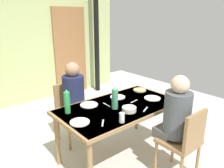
{
  "coord_description": "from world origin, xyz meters",
  "views": [
    {
      "loc": [
        -1.43,
        -1.93,
        1.82
      ],
      "look_at": [
        0.26,
        0.11,
        0.98
      ],
      "focal_mm": 34.84,
      "sensor_mm": 36.0,
      "label": 1
    }
  ],
  "objects": [
    {
      "name": "person_far_diner",
      "position": [
        -0.01,
        0.6,
        0.78
      ],
      "size": [
        0.3,
        0.37,
        0.77
      ],
      "rotation": [
        0.0,
        0.0,
        3.14
      ],
      "color": "#232740",
      "rests_on": "ground_plane"
    },
    {
      "name": "wall_back",
      "position": [
        0.0,
        2.68,
        1.3
      ],
      "size": [
        4.58,
        0.1,
        2.6
      ],
      "primitive_type": "cube",
      "color": "#B1C17C",
      "rests_on": "ground_plane"
    },
    {
      "name": "water_bottle_green_near",
      "position": [
        0.16,
        -0.07,
        0.86
      ],
      "size": [
        0.08,
        0.08,
        0.28
      ],
      "color": "#3E9065",
      "rests_on": "dining_table"
    },
    {
      "name": "cutlery_fork_near",
      "position": [
        0.51,
        -0.06,
        0.73
      ],
      "size": [
        0.15,
        0.04,
        0.0
      ],
      "primitive_type": "cube",
      "rotation": [
        0.0,
        0.0,
        3.31
      ],
      "color": "silver",
      "rests_on": "dining_table"
    },
    {
      "name": "dinner_plate_far_side",
      "position": [
        0.43,
        0.19,
        0.74
      ],
      "size": [
        0.21,
        0.21,
        0.01
      ],
      "primitive_type": "cylinder",
      "color": "white",
      "rests_on": "dining_table"
    },
    {
      "name": "cutlery_fork_far",
      "position": [
        0.15,
        0.08,
        0.73
      ],
      "size": [
        0.03,
        0.15,
        0.0
      ],
      "primitive_type": "cube",
      "rotation": [
        0.0,
        0.0,
        4.64
      ],
      "color": "silver",
      "rests_on": "dining_table"
    },
    {
      "name": "door_wooden",
      "position": [
        1.07,
        2.6,
        1.0
      ],
      "size": [
        0.8,
        0.05,
        2.0
      ],
      "primitive_type": "cube",
      "color": "#96633A",
      "rests_on": "ground_plane"
    },
    {
      "name": "dining_table",
      "position": [
        0.26,
        -0.04,
        0.66
      ],
      "size": [
        1.56,
        0.86,
        0.73
      ],
      "color": "#9A7347",
      "rests_on": "ground_plane"
    },
    {
      "name": "water_bottle_green_far",
      "position": [
        -0.34,
        0.19,
        0.87
      ],
      "size": [
        0.07,
        0.07,
        0.29
      ],
      "color": "green",
      "rests_on": "dining_table"
    },
    {
      "name": "serving_bowl_center",
      "position": [
        0.24,
        -0.24,
        0.76
      ],
      "size": [
        0.17,
        0.17,
        0.05
      ],
      "primitive_type": "cylinder",
      "color": "#F3E7CB",
      "rests_on": "dining_table"
    },
    {
      "name": "bread_plate_sliced",
      "position": [
        0.88,
        0.19,
        0.74
      ],
      "size": [
        0.19,
        0.19,
        0.02
      ],
      "primitive_type": "cylinder",
      "color": "#DBB77A",
      "rests_on": "dining_table"
    },
    {
      "name": "cutlery_knife_far",
      "position": [
        -0.18,
        -0.28,
        0.73
      ],
      "size": [
        0.11,
        0.12,
        0.0
      ],
      "primitive_type": "cube",
      "rotation": [
        0.0,
        0.0,
        3.99
      ],
      "color": "silver",
      "rests_on": "dining_table"
    },
    {
      "name": "chair_near_diner",
      "position": [
        0.53,
        -0.83,
        0.5
      ],
      "size": [
        0.4,
        0.4,
        0.87
      ],
      "color": "#9A7347",
      "rests_on": "ground_plane"
    },
    {
      "name": "person_near_diner",
      "position": [
        0.53,
        -0.69,
        0.78
      ],
      "size": [
        0.3,
        0.37,
        0.77
      ],
      "color": "#565557",
      "rests_on": "ground_plane"
    },
    {
      "name": "drinking_glass_by_near_diner",
      "position": [
        -0.01,
        -0.39,
        0.78
      ],
      "size": [
        0.06,
        0.06,
        0.11
      ],
      "primitive_type": "cylinder",
      "color": "silver",
      "rests_on": "dining_table"
    },
    {
      "name": "chair_far_diner",
      "position": [
        -0.01,
        0.74,
        0.5
      ],
      "size": [
        0.4,
        0.4,
        0.87
      ],
      "rotation": [
        0.0,
        0.0,
        3.14
      ],
      "color": "#9A7347",
      "rests_on": "ground_plane"
    },
    {
      "name": "dinner_plate_near_left",
      "position": [
        -0.37,
        -0.11,
        0.74
      ],
      "size": [
        0.21,
        0.21,
        0.01
      ],
      "primitive_type": "cylinder",
      "color": "white",
      "rests_on": "dining_table"
    },
    {
      "name": "cutlery_knife_near",
      "position": [
        0.43,
        -0.33,
        0.73
      ],
      "size": [
        0.14,
        0.08,
        0.0
      ],
      "primitive_type": "cube",
      "rotation": [
        0.0,
        0.0,
        0.42
      ],
      "color": "silver",
      "rests_on": "dining_table"
    },
    {
      "name": "stove_pipe_column",
      "position": [
        1.64,
        2.33,
        1.3
      ],
      "size": [
        0.12,
        0.12,
        2.6
      ],
      "primitive_type": "cylinder",
      "color": "black",
      "rests_on": "ground_plane"
    },
    {
      "name": "dinner_plate_far_center",
      "position": [
        0.77,
        -0.15,
        0.74
      ],
      "size": [
        0.22,
        0.22,
        0.01
      ],
      "primitive_type": "cylinder",
      "color": "white",
      "rests_on": "dining_table"
    },
    {
      "name": "ground_plane",
      "position": [
        0.0,
        0.0,
        0.0
      ],
      "size": [
        6.97,
        6.97,
        0.0
      ],
      "primitive_type": "plane",
      "color": "silver"
    },
    {
      "name": "dinner_plate_near_right",
      "position": [
        -0.03,
        0.21,
        0.74
      ],
      "size": [
        0.22,
        0.22,
        0.01
      ],
      "primitive_type": "cylinder",
      "color": "white",
      "rests_on": "dining_table"
    }
  ]
}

